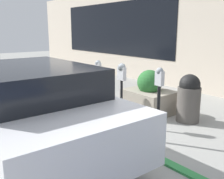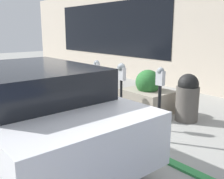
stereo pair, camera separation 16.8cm
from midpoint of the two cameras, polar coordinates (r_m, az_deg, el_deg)
ground_plane at (r=5.50m, az=-1.95°, el=-8.96°), size 40.00×40.00×0.00m
curb_strip at (r=5.45m, az=-2.63°, el=-8.96°), size 24.50×0.16×0.04m
building_facade at (r=8.60m, az=22.67°, el=10.95°), size 24.50×0.17×3.77m
parking_meter_nearest at (r=4.78m, az=9.39°, el=-0.40°), size 0.15×0.13×1.40m
parking_meter_second at (r=5.50m, az=1.16°, el=2.45°), size 0.20×0.17×1.37m
parking_meter_middle at (r=6.30m, az=-4.07°, el=2.44°), size 0.15×0.13×1.34m
planter_box at (r=6.66m, az=7.02°, el=-1.34°), size 1.19×0.94×1.08m
parked_car_middle at (r=4.63m, az=-19.01°, el=-3.65°), size 4.48×2.08×1.49m
trash_bin at (r=6.15m, az=15.33°, el=-1.70°), size 0.52×0.52×1.09m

